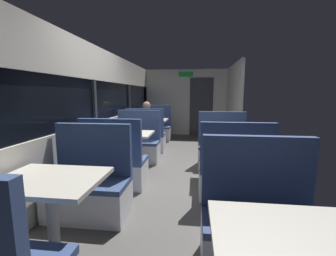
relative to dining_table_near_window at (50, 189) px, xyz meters
The scene contains 18 objects.
ground_plane 2.36m from the dining_table_near_window, 66.82° to the left, with size 3.30×9.20×0.02m, color #514F4C.
carriage_window_panel_left 2.21m from the dining_table_near_window, 104.90° to the left, with size 0.09×8.48×2.30m.
carriage_end_bulkhead 6.38m from the dining_table_near_window, 81.37° to the left, with size 2.90×0.11×2.30m.
carriage_aisle_panel_right 5.63m from the dining_table_near_window, 65.26° to the left, with size 0.08×2.40×2.30m, color beige.
dining_table_near_window is the anchor object (origin of this frame).
bench_near_window_facing_entry 0.77m from the dining_table_near_window, 90.00° to the left, with size 0.95×0.50×1.10m.
dining_table_mid_window 2.27m from the dining_table_near_window, 90.00° to the left, with size 0.90×0.70×0.74m.
bench_mid_window_facing_end 1.60m from the dining_table_near_window, 90.00° to the left, with size 0.95×0.50×1.10m.
bench_mid_window_facing_entry 2.99m from the dining_table_near_window, 90.00° to the left, with size 0.95×0.50×1.10m.
dining_table_far_window 4.54m from the dining_table_near_window, 90.00° to the left, with size 0.90×0.70×0.74m.
bench_far_window_facing_end 3.85m from the dining_table_near_window, 90.00° to the left, with size 0.95×0.50×1.10m.
bench_far_window_facing_entry 5.25m from the dining_table_near_window, 90.00° to the left, with size 0.95×0.50×1.10m.
dining_table_front_aisle 1.89m from the dining_table_near_window, 18.53° to the right, with size 0.90×0.70×0.74m.
bench_front_aisle_facing_entry 1.82m from the dining_table_near_window, ahead, with size 0.95×0.50×1.10m.
dining_table_rear_aisle 2.74m from the dining_table_near_window, 49.15° to the left, with size 0.90×0.70×0.74m.
bench_rear_aisle_facing_end 2.28m from the dining_table_near_window, 37.44° to the left, with size 0.95×0.50×1.10m.
bench_rear_aisle_facing_entry 3.31m from the dining_table_near_window, 57.12° to the left, with size 0.95×0.50×1.10m.
seated_passenger 3.91m from the dining_table_near_window, 90.00° to the left, with size 0.47×0.55×1.26m.
Camera 1 is at (0.35, -3.80, 1.46)m, focal length 23.97 mm.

